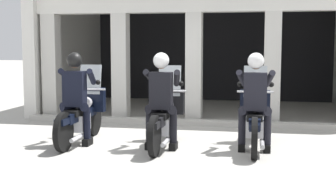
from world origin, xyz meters
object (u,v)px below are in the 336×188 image
object	(u,v)px
motorcycle_center	(165,116)
police_officer_center	(161,92)
motorcycle_left	(82,114)
police_officer_left	(75,90)
motorcycle_right	(255,118)
police_officer_right	(255,93)

from	to	relation	value
motorcycle_center	police_officer_center	distance (m)	0.52
motorcycle_left	police_officer_center	distance (m)	1.60
motorcycle_left	police_officer_left	distance (m)	0.52
motorcycle_left	motorcycle_right	size ratio (longest dim) A/B	1.00
motorcycle_center	police_officer_center	world-z (taller)	police_officer_center
police_officer_center	motorcycle_left	bearing A→B (deg)	169.22
motorcycle_left	police_officer_center	size ratio (longest dim) A/B	1.29
police_officer_center	police_officer_right	world-z (taller)	same
motorcycle_left	motorcycle_right	xyz separation A→B (m)	(3.00, 0.08, 0.00)
police_officer_left	police_officer_right	xyz separation A→B (m)	(3.00, 0.08, 0.00)
police_officer_left	motorcycle_right	distance (m)	3.05
motorcycle_right	motorcycle_left	bearing A→B (deg)	-172.46
police_officer_right	motorcycle_left	bearing A→B (deg)	-177.87
police_officer_right	police_officer_left	bearing A→B (deg)	-172.46
motorcycle_left	police_officer_center	xyz separation A→B (m)	(1.50, -0.33, 0.44)
police_officer_left	police_officer_right	world-z (taller)	same
police_officer_right	police_officer_center	bearing A→B (deg)	-169.11
police_officer_center	motorcycle_center	bearing A→B (deg)	91.49
police_officer_left	motorcycle_right	xyz separation A→B (m)	(3.00, 0.36, -0.44)
police_officer_left	motorcycle_center	world-z (taller)	police_officer_left
motorcycle_right	police_officer_right	xyz separation A→B (m)	(-0.00, -0.28, 0.44)
police_officer_left	motorcycle_right	size ratio (longest dim) A/B	0.78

